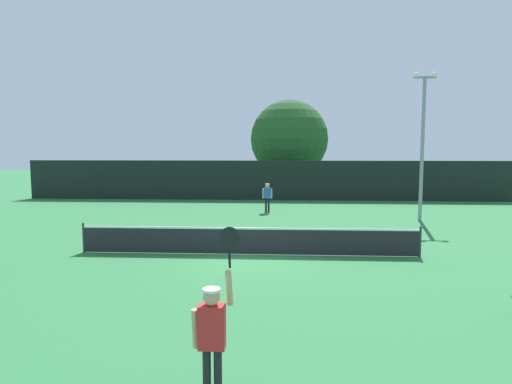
{
  "coord_description": "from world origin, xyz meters",
  "views": [
    {
      "loc": [
        1.14,
        -14.96,
        3.7
      ],
      "look_at": [
        0.05,
        3.88,
        1.83
      ],
      "focal_mm": 30.58,
      "sensor_mm": 36.0,
      "label": 1
    }
  ],
  "objects_px": {
    "light_pole": "(423,136)",
    "parked_car_near": "(181,181)",
    "large_tree": "(289,139)",
    "tennis_ball": "(195,240)",
    "player_receiving": "(267,195)",
    "player_serving": "(213,328)"
  },
  "relations": [
    {
      "from": "player_serving",
      "to": "tennis_ball",
      "type": "relative_size",
      "value": 38.26
    },
    {
      "from": "tennis_ball",
      "to": "large_tree",
      "type": "distance_m",
      "value": 20.65
    },
    {
      "from": "large_tree",
      "to": "parked_car_near",
      "type": "distance_m",
      "value": 10.62
    },
    {
      "from": "light_pole",
      "to": "parked_car_near",
      "type": "relative_size",
      "value": 1.73
    },
    {
      "from": "player_receiving",
      "to": "light_pole",
      "type": "height_order",
      "value": "light_pole"
    },
    {
      "from": "player_receiving",
      "to": "parked_car_near",
      "type": "height_order",
      "value": "same"
    },
    {
      "from": "light_pole",
      "to": "parked_car_near",
      "type": "bearing_deg",
      "value": 135.13
    },
    {
      "from": "player_receiving",
      "to": "tennis_ball",
      "type": "bearing_deg",
      "value": 71.59
    },
    {
      "from": "player_serving",
      "to": "tennis_ball",
      "type": "xyz_separation_m",
      "value": [
        -2.49,
        11.23,
        -1.12
      ]
    },
    {
      "from": "player_serving",
      "to": "player_receiving",
      "type": "distance_m",
      "value": 19.21
    },
    {
      "from": "tennis_ball",
      "to": "light_pole",
      "type": "xyz_separation_m",
      "value": [
        10.64,
        5.62,
        4.3
      ]
    },
    {
      "from": "player_serving",
      "to": "player_receiving",
      "type": "bearing_deg",
      "value": 89.5
    },
    {
      "from": "large_tree",
      "to": "parked_car_near",
      "type": "relative_size",
      "value": 1.78
    },
    {
      "from": "player_receiving",
      "to": "parked_car_near",
      "type": "distance_m",
      "value": 16.1
    },
    {
      "from": "tennis_ball",
      "to": "light_pole",
      "type": "height_order",
      "value": "light_pole"
    },
    {
      "from": "light_pole",
      "to": "large_tree",
      "type": "xyz_separation_m",
      "value": [
        -6.52,
        14.12,
        0.19
      ]
    },
    {
      "from": "player_receiving",
      "to": "tennis_ball",
      "type": "xyz_separation_m",
      "value": [
        -2.66,
        -7.98,
        -1.0
      ]
    },
    {
      "from": "light_pole",
      "to": "tennis_ball",
      "type": "bearing_deg",
      "value": -152.18
    },
    {
      "from": "tennis_ball",
      "to": "large_tree",
      "type": "height_order",
      "value": "large_tree"
    },
    {
      "from": "player_receiving",
      "to": "parked_car_near",
      "type": "bearing_deg",
      "value": -59.1
    },
    {
      "from": "tennis_ball",
      "to": "light_pole",
      "type": "relative_size",
      "value": 0.01
    },
    {
      "from": "large_tree",
      "to": "player_receiving",
      "type": "bearing_deg",
      "value": -97.1
    }
  ]
}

